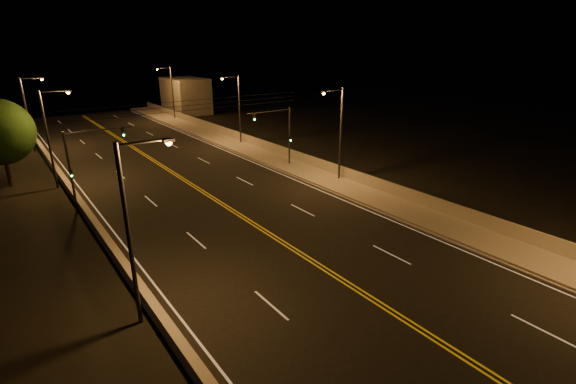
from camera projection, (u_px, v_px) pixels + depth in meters
road at (250, 222)px, 30.64m from camera, size 18.00×120.00×0.02m
sidewalk at (356, 191)px, 36.56m from camera, size 3.60×120.00×0.30m
curb at (340, 196)px, 35.56m from camera, size 0.14×120.00×0.15m
parapet_wall at (369, 181)px, 37.26m from camera, size 0.30×120.00×1.00m
jersey_barrier at (115, 253)px, 25.25m from camera, size 0.45×120.00×0.77m
distant_building_right at (186, 96)px, 76.93m from camera, size 6.00×10.00×6.31m
parapet_rail at (370, 175)px, 37.08m from camera, size 0.06×120.00×0.06m
lane_markings at (251, 222)px, 30.59m from camera, size 17.32×116.00×0.00m
streetlight_1 at (339, 129)px, 37.80m from camera, size 2.55×0.28×8.66m
streetlight_2 at (237, 105)px, 51.95m from camera, size 2.55×0.28×8.66m
streetlight_3 at (171, 90)px, 69.03m from camera, size 2.55×0.28×8.66m
streetlight_4 at (134, 223)px, 18.18m from camera, size 2.55×0.28×8.66m
streetlight_5 at (51, 133)px, 36.26m from camera, size 2.55×0.28×8.66m
streetlight_6 at (29, 109)px, 49.00m from camera, size 2.55×0.28×8.66m
traffic_signal_right at (282, 131)px, 42.58m from camera, size 5.11×0.31×6.23m
traffic_signal_left at (83, 159)px, 32.18m from camera, size 5.11×0.31×6.23m
overhead_wires at (190, 105)px, 35.38m from camera, size 22.00×0.03×0.83m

